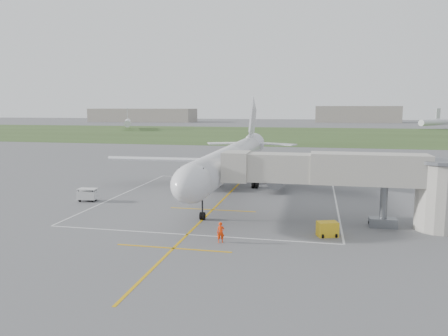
% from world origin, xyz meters
% --- Properties ---
extents(ground, '(700.00, 700.00, 0.00)m').
position_xyz_m(ground, '(0.00, 0.00, 0.00)').
color(ground, '#565658').
rests_on(ground, ground).
extents(grass_strip, '(700.00, 120.00, 0.02)m').
position_xyz_m(grass_strip, '(0.00, 130.00, 0.01)').
color(grass_strip, '#344920').
rests_on(grass_strip, ground).
extents(apron_markings, '(28.20, 60.00, 0.01)m').
position_xyz_m(apron_markings, '(0.00, -5.82, 0.01)').
color(apron_markings, '#D49B0C').
rests_on(apron_markings, ground).
extents(airliner, '(38.93, 46.75, 13.52)m').
position_xyz_m(airliner, '(-0.00, 0.75, 4.39)').
color(airliner, silver).
rests_on(airliner, ground).
extents(jet_bridge, '(23.40, 5.00, 7.20)m').
position_xyz_m(jet_bridge, '(15.72, -13.50, 4.74)').
color(jet_bridge, '#AFAC9E').
rests_on(jet_bridge, ground).
extents(gpu_unit, '(2.09, 1.74, 1.35)m').
position_xyz_m(gpu_unit, '(12.63, -17.84, 0.67)').
color(gpu_unit, gold).
rests_on(gpu_unit, ground).
extents(baggage_cart, '(2.40, 1.54, 1.60)m').
position_xyz_m(baggage_cart, '(-16.28, -8.82, 0.82)').
color(baggage_cart, silver).
rests_on(baggage_cart, ground).
extents(ramp_worker_nose, '(0.74, 0.57, 1.81)m').
position_xyz_m(ramp_worker_nose, '(3.53, -21.66, 0.91)').
color(ramp_worker_nose, '#FF3708').
rests_on(ramp_worker_nose, ground).
extents(ramp_worker_wing, '(0.96, 1.05, 1.73)m').
position_xyz_m(ramp_worker_wing, '(-5.23, 3.25, 0.87)').
color(ramp_worker_wing, orange).
rests_on(ramp_worker_wing, ground).
extents(distant_hangars, '(345.00, 49.00, 12.00)m').
position_xyz_m(distant_hangars, '(-16.15, 265.19, 5.17)').
color(distant_hangars, gray).
rests_on(distant_hangars, ground).
extents(distant_aircraft, '(176.09, 66.88, 8.85)m').
position_xyz_m(distant_aircraft, '(-5.14, 170.52, 3.59)').
color(distant_aircraft, silver).
rests_on(distant_aircraft, ground).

